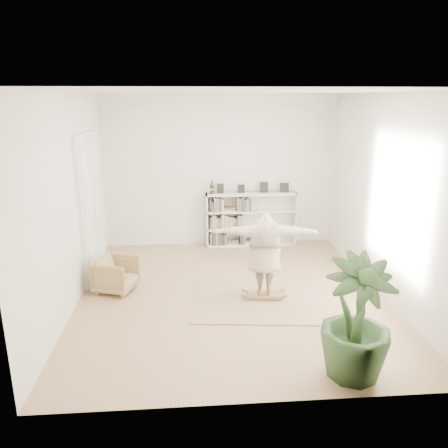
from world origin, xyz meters
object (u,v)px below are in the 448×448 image
object	(u,v)px
person	(265,251)
houseplant	(357,319)
bookshelf	(251,220)
rocker_board	(264,294)
armchair	(116,275)

from	to	relation	value
person	houseplant	size ratio (longest dim) A/B	1.16
bookshelf	houseplant	bearing A→B (deg)	-83.70
houseplant	rocker_board	bearing A→B (deg)	108.22
bookshelf	armchair	bearing A→B (deg)	-139.43
bookshelf	rocker_board	distance (m)	3.08
rocker_board	houseplant	distance (m)	2.58
bookshelf	person	bearing A→B (deg)	-93.41
armchair	rocker_board	distance (m)	2.77
rocker_board	person	size ratio (longest dim) A/B	0.31
person	houseplant	bearing A→B (deg)	114.39
bookshelf	person	size ratio (longest dim) A/B	1.17
rocker_board	houseplant	bearing A→B (deg)	-65.61
armchair	rocker_board	xyz separation A→B (m)	(2.70, -0.55, -0.25)
person	houseplant	xyz separation A→B (m)	(0.77, -2.35, -0.09)
person	houseplant	distance (m)	2.47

